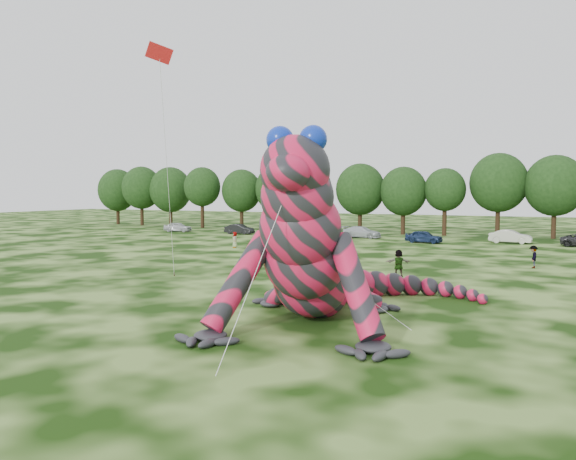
# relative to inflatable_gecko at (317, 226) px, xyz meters

# --- Properties ---
(ground) EXTENTS (240.00, 240.00, 0.00)m
(ground) POSITION_rel_inflatable_gecko_xyz_m (-3.57, -7.37, -4.15)
(ground) COLOR #16330A
(ground) RESTS_ON ground
(inflatable_gecko) EXTENTS (16.71, 18.82, 8.30)m
(inflatable_gecko) POSITION_rel_inflatable_gecko_xyz_m (0.00, 0.00, 0.00)
(inflatable_gecko) COLOR #CD1742
(inflatable_gecko) RESTS_ON ground
(flying_kite) EXTENTS (3.29, 5.22, 14.65)m
(flying_kite) POSITION_rel_inflatable_gecko_xyz_m (-10.89, 2.84, 8.51)
(flying_kite) COLOR red
(flying_kite) RESTS_ON ground
(tree_0) EXTENTS (6.91, 6.22, 9.51)m
(tree_0) POSITION_rel_inflatable_gecko_xyz_m (-58.12, 51.86, 0.61)
(tree_0) COLOR black
(tree_0) RESTS_ON ground
(tree_1) EXTENTS (6.74, 6.07, 9.81)m
(tree_1) POSITION_rel_inflatable_gecko_xyz_m (-51.92, 50.68, 0.75)
(tree_1) COLOR black
(tree_1) RESTS_ON ground
(tree_2) EXTENTS (7.04, 6.34, 9.64)m
(tree_2) POSITION_rel_inflatable_gecko_xyz_m (-46.58, 51.39, 0.67)
(tree_2) COLOR black
(tree_2) RESTS_ON ground
(tree_3) EXTENTS (5.81, 5.23, 9.44)m
(tree_3) POSITION_rel_inflatable_gecko_xyz_m (-39.28, 49.70, 0.57)
(tree_3) COLOR black
(tree_3) RESTS_ON ground
(tree_4) EXTENTS (6.22, 5.60, 9.06)m
(tree_4) POSITION_rel_inflatable_gecko_xyz_m (-33.21, 51.34, 0.38)
(tree_4) COLOR black
(tree_4) RESTS_ON ground
(tree_5) EXTENTS (7.16, 6.44, 9.80)m
(tree_5) POSITION_rel_inflatable_gecko_xyz_m (-26.69, 51.07, 0.75)
(tree_5) COLOR black
(tree_5) RESTS_ON ground
(tree_6) EXTENTS (6.52, 5.86, 9.49)m
(tree_6) POSITION_rel_inflatable_gecko_xyz_m (-21.12, 49.31, 0.60)
(tree_6) COLOR black
(tree_6) RESTS_ON ground
(tree_7) EXTENTS (6.68, 6.01, 9.48)m
(tree_7) POSITION_rel_inflatable_gecko_xyz_m (-13.65, 49.43, 0.59)
(tree_7) COLOR black
(tree_7) RESTS_ON ground
(tree_8) EXTENTS (6.14, 5.53, 8.94)m
(tree_8) POSITION_rel_inflatable_gecko_xyz_m (-7.78, 49.62, 0.32)
(tree_8) COLOR black
(tree_8) RESTS_ON ground
(tree_9) EXTENTS (5.27, 4.74, 8.68)m
(tree_9) POSITION_rel_inflatable_gecko_xyz_m (-2.50, 49.98, 0.19)
(tree_9) COLOR black
(tree_9) RESTS_ON ground
(tree_10) EXTENTS (7.09, 6.38, 10.50)m
(tree_10) POSITION_rel_inflatable_gecko_xyz_m (3.83, 51.21, 1.10)
(tree_10) COLOR black
(tree_10) RESTS_ON ground
(tree_11) EXTENTS (7.01, 6.31, 10.07)m
(tree_11) POSITION_rel_inflatable_gecko_xyz_m (10.22, 50.82, 0.89)
(tree_11) COLOR black
(tree_11) RESTS_ON ground
(car_0) EXTENTS (4.13, 2.19, 1.34)m
(car_0) POSITION_rel_inflatable_gecko_xyz_m (-37.83, 41.27, -3.48)
(car_0) COLOR silver
(car_0) RESTS_ON ground
(car_1) EXTENTS (4.11, 1.59, 1.33)m
(car_1) POSITION_rel_inflatable_gecko_xyz_m (-27.70, 41.06, -3.48)
(car_1) COLOR black
(car_1) RESTS_ON ground
(car_2) EXTENTS (5.29, 2.80, 1.42)m
(car_2) POSITION_rel_inflatable_gecko_xyz_m (-17.75, 41.09, -3.44)
(car_2) COLOR maroon
(car_2) RESTS_ON ground
(car_3) EXTENTS (5.03, 2.47, 1.41)m
(car_3) POSITION_rel_inflatable_gecko_xyz_m (-11.10, 42.20, -3.45)
(car_3) COLOR silver
(car_3) RESTS_ON ground
(car_4) EXTENTS (4.25, 2.16, 1.39)m
(car_4) POSITION_rel_inflatable_gecko_xyz_m (-2.83, 38.71, -3.46)
(car_4) COLOR navy
(car_4) RESTS_ON ground
(car_5) EXTENTS (4.51, 1.78, 1.46)m
(car_5) POSITION_rel_inflatable_gecko_xyz_m (5.88, 42.26, -3.42)
(car_5) COLOR beige
(car_5) RESTS_ON ground
(spectator_5) EXTENTS (1.76, 1.23, 1.83)m
(spectator_5) POSITION_rel_inflatable_gecko_xyz_m (0.56, 13.29, -3.23)
(spectator_5) COLOR gray
(spectator_5) RESTS_ON ground
(spectator_4) EXTENTS (0.89, 0.93, 1.61)m
(spectator_4) POSITION_rel_inflatable_gecko_xyz_m (-19.14, 25.23, -3.35)
(spectator_4) COLOR gray
(spectator_4) RESTS_ON ground
(spectator_1) EXTENTS (1.05, 1.09, 1.76)m
(spectator_1) POSITION_rel_inflatable_gecko_xyz_m (-6.86, 18.54, -3.27)
(spectator_1) COLOR gray
(spectator_1) RESTS_ON ground
(spectator_2) EXTENTS (0.71, 1.14, 1.70)m
(spectator_2) POSITION_rel_inflatable_gecko_xyz_m (8.68, 21.58, -3.30)
(spectator_2) COLOR gray
(spectator_2) RESTS_ON ground
(spectator_0) EXTENTS (0.72, 0.70, 1.67)m
(spectator_0) POSITION_rel_inflatable_gecko_xyz_m (-12.07, 16.80, -3.31)
(spectator_0) COLOR gray
(spectator_0) RESTS_ON ground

